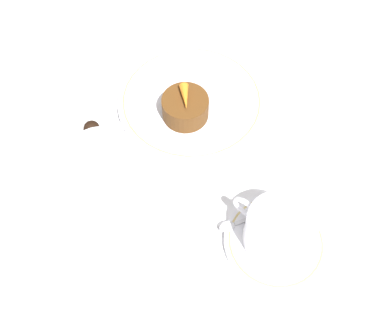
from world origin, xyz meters
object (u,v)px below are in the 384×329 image
Objects in this scene: dinner_plate at (191,101)px; coffee_cup at (279,230)px; fork at (288,156)px; wine_glass at (104,170)px; dessert_cake at (185,108)px.

coffee_cup is at bearing 152.46° from dinner_plate.
coffee_cup reaches higher than fork.
wine_glass is 0.75× the size of fork.
dessert_cake is (-0.01, 0.03, 0.02)m from dinner_plate.
wine_glass reaches higher than coffee_cup.
dinner_plate is 0.18m from fork.
fork is at bearing -126.69° from wine_glass.
dinner_plate is at bearing -85.03° from wine_glass.
dinner_plate is 0.04m from dessert_cake.
wine_glass is at bearing 91.97° from dessert_cake.
dinner_plate is 2.06× the size of coffee_cup.
fork is at bearing -166.77° from dessert_cake.
coffee_cup is 0.24m from wine_glass.
dinner_plate is 1.34× the size of fork.
wine_glass is at bearing 94.97° from dinner_plate.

